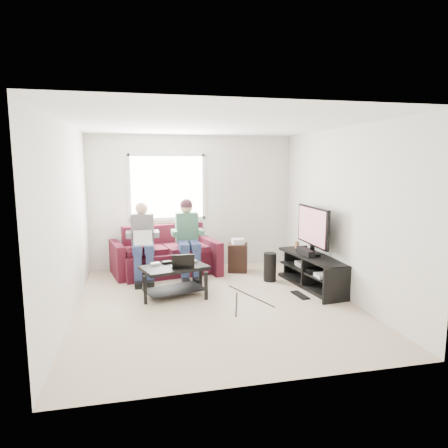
{
  "coord_description": "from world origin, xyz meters",
  "views": [
    {
      "loc": [
        -1.1,
        -5.57,
        2.06
      ],
      "look_at": [
        0.27,
        0.6,
        1.09
      ],
      "focal_mm": 32.0,
      "sensor_mm": 36.0,
      "label": 1
    }
  ],
  "objects_px": {
    "end_table": "(238,257)",
    "coffee_table": "(174,274)",
    "tv_stand": "(314,273)",
    "tv": "(313,228)",
    "sofa": "(165,256)",
    "subwoofer": "(270,267)"
  },
  "relations": [
    {
      "from": "end_table",
      "to": "coffee_table",
      "type": "bearing_deg",
      "value": -137.8
    },
    {
      "from": "sofa",
      "to": "end_table",
      "type": "distance_m",
      "value": 1.39
    },
    {
      "from": "coffee_table",
      "to": "tv",
      "type": "height_order",
      "value": "tv"
    },
    {
      "from": "sofa",
      "to": "coffee_table",
      "type": "distance_m",
      "value": 1.37
    },
    {
      "from": "tv_stand",
      "to": "tv",
      "type": "relative_size",
      "value": 1.53
    },
    {
      "from": "tv",
      "to": "sofa",
      "type": "bearing_deg",
      "value": 151.19
    },
    {
      "from": "coffee_table",
      "to": "tv_stand",
      "type": "bearing_deg",
      "value": -0.93
    },
    {
      "from": "coffee_table",
      "to": "subwoofer",
      "type": "height_order",
      "value": "subwoofer"
    },
    {
      "from": "coffee_table",
      "to": "end_table",
      "type": "relative_size",
      "value": 1.74
    },
    {
      "from": "tv_stand",
      "to": "subwoofer",
      "type": "height_order",
      "value": "tv_stand"
    },
    {
      "from": "tv_stand",
      "to": "subwoofer",
      "type": "bearing_deg",
      "value": 140.59
    },
    {
      "from": "subwoofer",
      "to": "sofa",
      "type": "bearing_deg",
      "value": 152.86
    },
    {
      "from": "coffee_table",
      "to": "tv",
      "type": "relative_size",
      "value": 1.0
    },
    {
      "from": "sofa",
      "to": "tv",
      "type": "relative_size",
      "value": 1.88
    },
    {
      "from": "tv_stand",
      "to": "coffee_table",
      "type": "bearing_deg",
      "value": 179.07
    },
    {
      "from": "coffee_table",
      "to": "tv",
      "type": "distance_m",
      "value": 2.41
    },
    {
      "from": "sofa",
      "to": "tv_stand",
      "type": "bearing_deg",
      "value": -30.6
    },
    {
      "from": "tv_stand",
      "to": "end_table",
      "type": "xyz_separation_m",
      "value": [
        -1.0,
        1.24,
        0.04
      ]
    },
    {
      "from": "sofa",
      "to": "subwoofer",
      "type": "xyz_separation_m",
      "value": [
        1.77,
        -0.91,
        -0.07
      ]
    },
    {
      "from": "tv",
      "to": "subwoofer",
      "type": "relative_size",
      "value": 2.18
    },
    {
      "from": "tv",
      "to": "coffee_table",
      "type": "bearing_deg",
      "value": -178.47
    },
    {
      "from": "end_table",
      "to": "tv_stand",
      "type": "bearing_deg",
      "value": -51.28
    }
  ]
}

